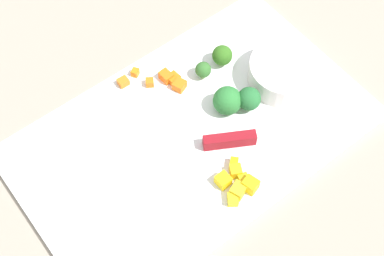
# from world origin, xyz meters

# --- Properties ---
(ground_plane) EXTENTS (4.00, 4.00, 0.00)m
(ground_plane) POSITION_xyz_m (0.00, 0.00, 0.00)
(ground_plane) COLOR gray
(cutting_board) EXTENTS (0.51, 0.31, 0.01)m
(cutting_board) POSITION_xyz_m (0.00, 0.00, 0.01)
(cutting_board) COLOR white
(cutting_board) RESTS_ON ground_plane
(prep_bowl) EXTENTS (0.11, 0.11, 0.04)m
(prep_bowl) POSITION_xyz_m (-0.17, 0.01, 0.03)
(prep_bowl) COLOR white
(prep_bowl) RESTS_ON cutting_board
(chef_knife) EXTENTS (0.30, 0.18, 0.02)m
(chef_knife) POSITION_xyz_m (0.03, 0.02, 0.02)
(chef_knife) COLOR silver
(chef_knife) RESTS_ON cutting_board
(carrot_dice_0) EXTENTS (0.02, 0.02, 0.01)m
(carrot_dice_0) POSITION_xyz_m (-0.03, -0.09, 0.02)
(carrot_dice_0) COLOR orange
(carrot_dice_0) RESTS_ON cutting_board
(carrot_dice_1) EXTENTS (0.02, 0.02, 0.01)m
(carrot_dice_1) POSITION_xyz_m (-0.03, -0.10, 0.02)
(carrot_dice_1) COLOR orange
(carrot_dice_1) RESTS_ON cutting_board
(carrot_dice_2) EXTENTS (0.02, 0.01, 0.01)m
(carrot_dice_2) POSITION_xyz_m (0.01, -0.13, 0.02)
(carrot_dice_2) COLOR orange
(carrot_dice_2) RESTS_ON cutting_board
(carrot_dice_3) EXTENTS (0.02, 0.02, 0.01)m
(carrot_dice_3) POSITION_xyz_m (-0.03, -0.07, 0.02)
(carrot_dice_3) COLOR orange
(carrot_dice_3) RESTS_ON cutting_board
(carrot_dice_4) EXTENTS (0.02, 0.02, 0.01)m
(carrot_dice_4) POSITION_xyz_m (-0.00, -0.11, 0.02)
(carrot_dice_4) COLOR orange
(carrot_dice_4) RESTS_ON cutting_board
(carrot_dice_5) EXTENTS (0.02, 0.01, 0.01)m
(carrot_dice_5) POSITION_xyz_m (0.03, -0.13, 0.02)
(carrot_dice_5) COLOR orange
(carrot_dice_5) RESTS_ON cutting_board
(pepper_dice_0) EXTENTS (0.02, 0.02, 0.01)m
(pepper_dice_0) POSITION_xyz_m (-0.01, 0.08, 0.02)
(pepper_dice_0) COLOR yellow
(pepper_dice_0) RESTS_ON cutting_board
(pepper_dice_1) EXTENTS (0.02, 0.02, 0.02)m
(pepper_dice_1) POSITION_xyz_m (-0.01, 0.09, 0.02)
(pepper_dice_1) COLOR yellow
(pepper_dice_1) RESTS_ON cutting_board
(pepper_dice_2) EXTENTS (0.02, 0.02, 0.02)m
(pepper_dice_2) POSITION_xyz_m (-0.01, 0.12, 0.02)
(pepper_dice_2) COLOR yellow
(pepper_dice_2) RESTS_ON cutting_board
(pepper_dice_3) EXTENTS (0.02, 0.02, 0.01)m
(pepper_dice_3) POSITION_xyz_m (-0.01, 0.11, 0.02)
(pepper_dice_3) COLOR yellow
(pepper_dice_3) RESTS_ON cutting_board
(pepper_dice_4) EXTENTS (0.03, 0.02, 0.02)m
(pepper_dice_4) POSITION_xyz_m (0.01, 0.12, 0.02)
(pepper_dice_4) COLOR yellow
(pepper_dice_4) RESTS_ON cutting_board
(pepper_dice_5) EXTENTS (0.02, 0.02, 0.02)m
(pepper_dice_5) POSITION_xyz_m (0.02, 0.09, 0.02)
(pepper_dice_5) COLOR yellow
(pepper_dice_5) RESTS_ON cutting_board
(pepper_dice_6) EXTENTS (0.02, 0.02, 0.01)m
(pepper_dice_6) POSITION_xyz_m (0.02, 0.12, 0.02)
(pepper_dice_6) COLOR yellow
(pepper_dice_6) RESTS_ON cutting_board
(broccoli_floret_0) EXTENTS (0.03, 0.03, 0.04)m
(broccoli_floret_0) POSITION_xyz_m (-0.11, -0.07, 0.03)
(broccoli_floret_0) COLOR #8CAB68
(broccoli_floret_0) RESTS_ON cutting_board
(broccoli_floret_1) EXTENTS (0.04, 0.04, 0.04)m
(broccoli_floret_1) POSITION_xyz_m (-0.07, -0.00, 0.03)
(broccoli_floret_1) COLOR #80C364
(broccoli_floret_1) RESTS_ON cutting_board
(broccoli_floret_2) EXTENTS (0.04, 0.04, 0.04)m
(broccoli_floret_2) POSITION_xyz_m (-0.09, 0.02, 0.03)
(broccoli_floret_2) COLOR #8CBA65
(broccoli_floret_2) RESTS_ON cutting_board
(broccoli_floret_3) EXTENTS (0.02, 0.02, 0.03)m
(broccoli_floret_3) POSITION_xyz_m (-0.07, -0.07, 0.03)
(broccoli_floret_3) COLOR #86B063
(broccoli_floret_3) RESTS_ON cutting_board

